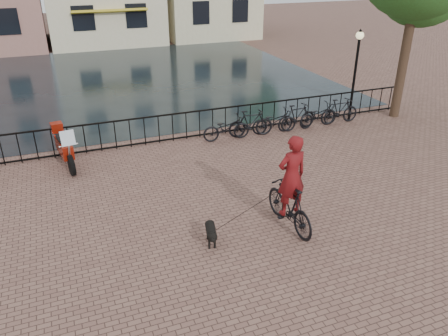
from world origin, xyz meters
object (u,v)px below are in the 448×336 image
object	(u,v)px
lamp_post	(357,60)
dog	(211,233)
cyclist	(291,188)
motorcycle	(64,143)

from	to	relation	value
lamp_post	dog	world-z (taller)	lamp_post
cyclist	lamp_post	bearing A→B (deg)	-138.51
lamp_post	motorcycle	world-z (taller)	lamp_post
cyclist	dog	distance (m)	2.14
cyclist	dog	size ratio (longest dim) A/B	3.25
cyclist	motorcycle	xyz separation A→B (m)	(-4.83, 5.60, -0.31)
lamp_post	motorcycle	xyz separation A→B (m)	(-10.86, -0.32, -1.63)
lamp_post	cyclist	size ratio (longest dim) A/B	1.24
cyclist	motorcycle	distance (m)	7.40
lamp_post	cyclist	bearing A→B (deg)	-135.54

